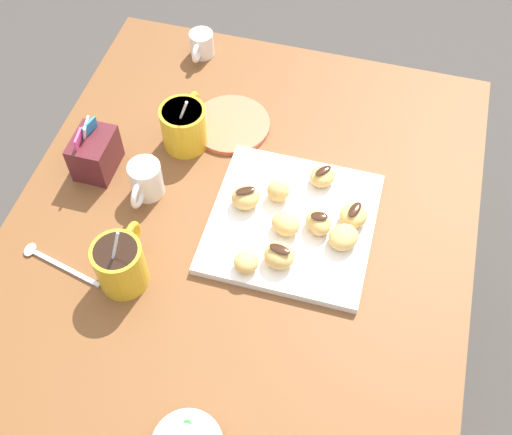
# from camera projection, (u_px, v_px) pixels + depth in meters

# --- Properties ---
(ground_plane) EXTENTS (8.00, 8.00, 0.00)m
(ground_plane) POSITION_uv_depth(u_px,v_px,m) (246.00, 371.00, 1.73)
(ground_plane) COLOR #423D38
(dining_table) EXTENTS (0.99, 0.83, 0.72)m
(dining_table) POSITION_uv_depth(u_px,v_px,m) (242.00, 262.00, 1.24)
(dining_table) COLOR brown
(dining_table) RESTS_ON ground_plane
(pastry_plate_square) EXTENTS (0.29, 0.29, 0.02)m
(pastry_plate_square) POSITION_uv_depth(u_px,v_px,m) (292.00, 223.00, 1.13)
(pastry_plate_square) COLOR white
(pastry_plate_square) RESTS_ON dining_table
(coffee_mug_mustard_left) EXTENTS (0.12, 0.08, 0.14)m
(coffee_mug_mustard_left) POSITION_uv_depth(u_px,v_px,m) (121.00, 263.00, 1.03)
(coffee_mug_mustard_left) COLOR gold
(coffee_mug_mustard_left) RESTS_ON dining_table
(coffee_mug_mustard_right) EXTENTS (0.13, 0.09, 0.14)m
(coffee_mug_mustard_right) POSITION_uv_depth(u_px,v_px,m) (184.00, 125.00, 1.21)
(coffee_mug_mustard_right) COLOR gold
(coffee_mug_mustard_right) RESTS_ON dining_table
(cream_pitcher_white) EXTENTS (0.10, 0.06, 0.07)m
(cream_pitcher_white) POSITION_uv_depth(u_px,v_px,m) (146.00, 179.00, 1.15)
(cream_pitcher_white) COLOR white
(cream_pitcher_white) RESTS_ON dining_table
(sugar_caddy) EXTENTS (0.09, 0.07, 0.11)m
(sugar_caddy) POSITION_uv_depth(u_px,v_px,m) (95.00, 153.00, 1.18)
(sugar_caddy) COLOR #561E23
(sugar_caddy) RESTS_ON dining_table
(chocolate_sauce_pitcher) EXTENTS (0.09, 0.05, 0.06)m
(chocolate_sauce_pitcher) POSITION_uv_depth(u_px,v_px,m) (201.00, 43.00, 1.37)
(chocolate_sauce_pitcher) COLOR white
(chocolate_sauce_pitcher) RESTS_ON dining_table
(saucer_coral_left) EXTENTS (0.16, 0.16, 0.01)m
(saucer_coral_left) POSITION_uv_depth(u_px,v_px,m) (231.00, 124.00, 1.27)
(saucer_coral_left) COLOR #E5704C
(saucer_coral_left) RESTS_ON dining_table
(loose_spoon_near_saucer) EXTENTS (0.05, 0.16, 0.01)m
(loose_spoon_near_saucer) POSITION_uv_depth(u_px,v_px,m) (52.00, 261.00, 1.09)
(loose_spoon_near_saucer) COLOR silver
(loose_spoon_near_saucer) RESTS_ON dining_table
(beignet_0) EXTENTS (0.07, 0.07, 0.03)m
(beignet_0) POSITION_uv_depth(u_px,v_px,m) (344.00, 236.00, 1.08)
(beignet_0) COLOR #E5B260
(beignet_0) RESTS_ON pastry_plate_square
(beignet_1) EXTENTS (0.07, 0.06, 0.04)m
(beignet_1) POSITION_uv_depth(u_px,v_px,m) (318.00, 222.00, 1.10)
(beignet_1) COLOR #E5B260
(beignet_1) RESTS_ON pastry_plate_square
(chocolate_drizzle_1) EXTENTS (0.02, 0.03, 0.00)m
(chocolate_drizzle_1) POSITION_uv_depth(u_px,v_px,m) (319.00, 216.00, 1.08)
(chocolate_drizzle_1) COLOR #381E11
(chocolate_drizzle_1) RESTS_ON beignet_1
(beignet_2) EXTENTS (0.06, 0.06, 0.04)m
(beignet_2) POSITION_uv_depth(u_px,v_px,m) (285.00, 225.00, 1.09)
(beignet_2) COLOR #E5B260
(beignet_2) RESTS_ON pastry_plate_square
(beignet_3) EXTENTS (0.04, 0.04, 0.03)m
(beignet_3) POSITION_uv_depth(u_px,v_px,m) (246.00, 262.00, 1.05)
(beignet_3) COLOR #E5B260
(beignet_3) RESTS_ON pastry_plate_square
(beignet_4) EXTENTS (0.07, 0.07, 0.04)m
(beignet_4) POSITION_uv_depth(u_px,v_px,m) (248.00, 198.00, 1.13)
(beignet_4) COLOR #E5B260
(beignet_4) RESTS_ON pastry_plate_square
(chocolate_drizzle_4) EXTENTS (0.03, 0.04, 0.00)m
(chocolate_drizzle_4) POSITION_uv_depth(u_px,v_px,m) (248.00, 191.00, 1.11)
(chocolate_drizzle_4) COLOR #381E11
(chocolate_drizzle_4) RESTS_ON beignet_4
(beignet_5) EXTENTS (0.07, 0.06, 0.03)m
(beignet_5) POSITION_uv_depth(u_px,v_px,m) (353.00, 215.00, 1.11)
(beignet_5) COLOR #E5B260
(beignet_5) RESTS_ON pastry_plate_square
(chocolate_drizzle_5) EXTENTS (0.04, 0.03, 0.00)m
(chocolate_drizzle_5) POSITION_uv_depth(u_px,v_px,m) (355.00, 209.00, 1.09)
(chocolate_drizzle_5) COLOR #381E11
(chocolate_drizzle_5) RESTS_ON beignet_5
(beignet_6) EXTENTS (0.06, 0.06, 0.03)m
(beignet_6) POSITION_uv_depth(u_px,v_px,m) (322.00, 176.00, 1.16)
(beignet_6) COLOR #E5B260
(beignet_6) RESTS_ON pastry_plate_square
(chocolate_drizzle_6) EXTENTS (0.04, 0.03, 0.00)m
(chocolate_drizzle_6) POSITION_uv_depth(u_px,v_px,m) (323.00, 171.00, 1.14)
(chocolate_drizzle_6) COLOR #381E11
(chocolate_drizzle_6) RESTS_ON beignet_6
(beignet_7) EXTENTS (0.04, 0.04, 0.04)m
(beignet_7) POSITION_uv_depth(u_px,v_px,m) (278.00, 191.00, 1.13)
(beignet_7) COLOR #E5B260
(beignet_7) RESTS_ON pastry_plate_square
(beignet_8) EXTENTS (0.07, 0.07, 0.04)m
(beignet_8) POSITION_uv_depth(u_px,v_px,m) (279.00, 256.00, 1.06)
(beignet_8) COLOR #E5B260
(beignet_8) RESTS_ON pastry_plate_square
(chocolate_drizzle_8) EXTENTS (0.02, 0.04, 0.00)m
(chocolate_drizzle_8) POSITION_uv_depth(u_px,v_px,m) (280.00, 249.00, 1.04)
(chocolate_drizzle_8) COLOR #381E11
(chocolate_drizzle_8) RESTS_ON beignet_8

